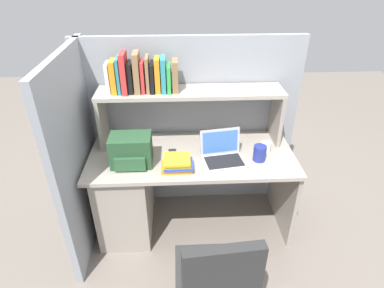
# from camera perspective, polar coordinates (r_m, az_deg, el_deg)

# --- Properties ---
(ground_plane) EXTENTS (8.00, 8.00, 0.00)m
(ground_plane) POSITION_cam_1_polar(r_m,az_deg,el_deg) (2.99, -0.05, -13.57)
(ground_plane) COLOR slate
(desk) EXTENTS (1.60, 0.70, 0.73)m
(desk) POSITION_cam_1_polar(r_m,az_deg,el_deg) (2.73, -8.30, -7.68)
(desk) COLOR #AAA093
(desk) RESTS_ON ground_plane
(cubicle_partition_rear) EXTENTS (1.84, 0.05, 1.55)m
(cubicle_partition_rear) POSITION_cam_1_polar(r_m,az_deg,el_deg) (2.84, -0.42, 3.20)
(cubicle_partition_rear) COLOR gray
(cubicle_partition_rear) RESTS_ON ground_plane
(cubicle_partition_left) EXTENTS (0.05, 1.06, 1.55)m
(cubicle_partition_left) POSITION_cam_1_polar(r_m,az_deg,el_deg) (2.57, -19.27, -1.90)
(cubicle_partition_left) COLOR gray
(cubicle_partition_left) RESTS_ON ground_plane
(overhead_hutch) EXTENTS (1.44, 0.28, 0.45)m
(overhead_hutch) POSITION_cam_1_polar(r_m,az_deg,el_deg) (2.54, -0.28, 7.42)
(overhead_hutch) COLOR gray
(overhead_hutch) RESTS_ON desk
(reference_books_on_shelf) EXTENTS (0.53, 0.19, 0.30)m
(reference_books_on_shelf) POSITION_cam_1_polar(r_m,az_deg,el_deg) (2.47, -8.84, 11.94)
(reference_books_on_shelf) COLOR white
(reference_books_on_shelf) RESTS_ON overhead_hutch
(laptop) EXTENTS (0.34, 0.29, 0.22)m
(laptop) POSITION_cam_1_polar(r_m,az_deg,el_deg) (2.44, 5.38, -1.81)
(laptop) COLOR #B7BABF
(laptop) RESTS_ON desk
(backpack) EXTENTS (0.30, 0.22, 0.23)m
(backpack) POSITION_cam_1_polar(r_m,az_deg,el_deg) (2.40, -10.71, -1.18)
(backpack) COLOR #264C2D
(backpack) RESTS_ON desk
(computer_mouse) EXTENTS (0.06, 0.11, 0.03)m
(computer_mouse) POSITION_cam_1_polar(r_m,az_deg,el_deg) (2.50, -3.47, -1.78)
(computer_mouse) COLOR #262628
(computer_mouse) RESTS_ON desk
(paper_cup) EXTENTS (0.08, 0.08, 0.09)m
(paper_cup) POSITION_cam_1_polar(r_m,az_deg,el_deg) (2.59, 12.91, -0.61)
(paper_cup) COLOR white
(paper_cup) RESTS_ON desk
(snack_canister) EXTENTS (0.10, 0.10, 0.12)m
(snack_canister) POSITION_cam_1_polar(r_m,az_deg,el_deg) (2.48, 11.85, -1.59)
(snack_canister) COLOR navy
(snack_canister) RESTS_ON desk
(desk_book_stack) EXTENTS (0.23, 0.17, 0.10)m
(desk_book_stack) POSITION_cam_1_polar(r_m,az_deg,el_deg) (2.33, -2.63, -3.47)
(desk_book_stack) COLOR orange
(desk_book_stack) RESTS_ON desk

